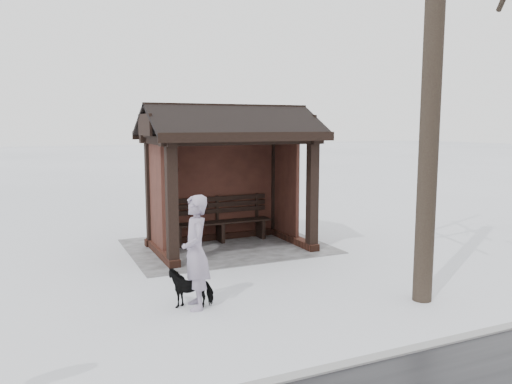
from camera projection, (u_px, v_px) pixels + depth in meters
ground at (230, 248)px, 10.79m from camera, size 120.00×120.00×0.00m
kerb at (401, 353)px, 5.82m from camera, size 120.00×0.15×0.06m
trampled_patch at (227, 246)px, 10.97m from camera, size 4.20×3.20×0.02m
bus_shelter at (227, 148)px, 10.65m from camera, size 3.60×2.40×3.09m
pedestrian at (196, 252)px, 7.19m from camera, size 0.47×0.65×1.66m
dog at (191, 287)px, 7.34m from camera, size 0.73×0.53×0.56m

